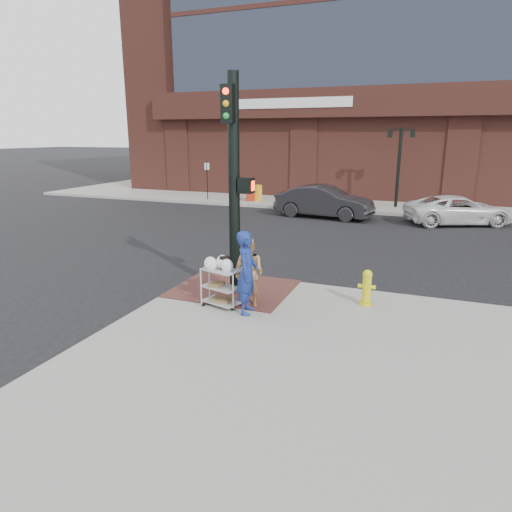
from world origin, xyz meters
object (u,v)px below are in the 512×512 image
at_px(pedestrian_tan, 249,273).
at_px(utility_cart, 221,284).
at_px(woman_blue, 247,273).
at_px(sedan_dark, 324,202).
at_px(lamp_post, 399,159).
at_px(fire_hydrant, 367,287).
at_px(traffic_signal_pole, 235,179).
at_px(minivan_white, 458,210).

xyz_separation_m(pedestrian_tan, utility_cart, (-0.56, -0.25, -0.24)).
height_order(woman_blue, sedan_dark, woman_blue).
distance_m(lamp_post, pedestrian_tan, 16.20).
height_order(sedan_dark, fire_hydrant, sedan_dark).
bearing_deg(traffic_signal_pole, minivan_white, 66.04).
bearing_deg(utility_cart, woman_blue, -12.47).
bearing_deg(minivan_white, lamp_post, 19.08).
bearing_deg(lamp_post, sedan_dark, -129.32).
xyz_separation_m(pedestrian_tan, minivan_white, (4.69, 12.81, -0.29)).
relative_size(utility_cart, fire_hydrant, 1.40).
height_order(sedan_dark, minivan_white, sedan_dark).
xyz_separation_m(minivan_white, fire_hydrant, (-2.27, -11.85, -0.06)).
xyz_separation_m(lamp_post, minivan_white, (2.87, -3.20, -2.00)).
relative_size(pedestrian_tan, utility_cart, 1.34).
relative_size(lamp_post, pedestrian_tan, 2.64).
xyz_separation_m(traffic_signal_pole, sedan_dark, (-0.51, 11.58, -2.08)).
bearing_deg(lamp_post, traffic_signal_pole, -99.24).
height_order(pedestrian_tan, sedan_dark, pedestrian_tan).
bearing_deg(fire_hydrant, traffic_signal_pole, -176.67).
distance_m(minivan_white, utility_cart, 14.08).
xyz_separation_m(traffic_signal_pole, minivan_white, (5.35, 12.03, -2.21)).
distance_m(minivan_white, fire_hydrant, 12.07).
bearing_deg(pedestrian_tan, woman_blue, -57.12).
relative_size(minivan_white, utility_cart, 3.94).
distance_m(woman_blue, utility_cart, 0.79).
distance_m(lamp_post, fire_hydrant, 15.20).
height_order(pedestrian_tan, minivan_white, pedestrian_tan).
height_order(utility_cart, fire_hydrant, utility_cart).
height_order(minivan_white, fire_hydrant, minivan_white).
relative_size(sedan_dark, fire_hydrant, 5.61).
bearing_deg(minivan_white, pedestrian_tan, 137.01).
height_order(pedestrian_tan, fire_hydrant, pedestrian_tan).
xyz_separation_m(traffic_signal_pole, fire_hydrant, (3.07, 0.18, -2.27)).
xyz_separation_m(lamp_post, traffic_signal_pole, (-2.48, -15.23, 0.21)).
distance_m(woman_blue, fire_hydrant, 2.71).
bearing_deg(utility_cart, minivan_white, 68.11).
distance_m(woman_blue, pedestrian_tan, 0.44).
distance_m(traffic_signal_pole, minivan_white, 13.35).
relative_size(woman_blue, utility_cart, 1.56).
xyz_separation_m(lamp_post, woman_blue, (-1.70, -16.41, -1.58)).
height_order(traffic_signal_pole, pedestrian_tan, traffic_signal_pole).
distance_m(pedestrian_tan, sedan_dark, 12.41).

